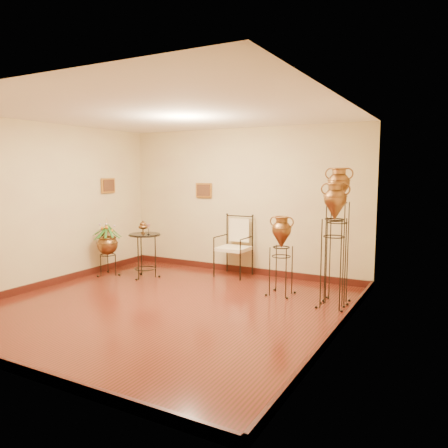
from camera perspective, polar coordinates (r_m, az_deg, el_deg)
The scene contains 8 objects.
ground at distance 6.61m, azimuth -7.45°, elevation -10.58°, with size 5.00×5.00×0.00m, color maroon.
room_shell at distance 6.32m, azimuth -7.70°, elevation 4.60°, with size 5.02×5.02×2.81m.
amphora_tall at distance 6.70m, azimuth 14.56°, elevation -1.30°, with size 0.51×0.51×2.06m.
amphora_mid at distance 6.50m, azimuth 14.15°, elevation -2.60°, with size 0.44×0.44×1.84m.
amphora_short at distance 7.04m, azimuth 7.48°, elevation -4.08°, with size 0.49×0.49×1.30m.
planter_urn at distance 8.61m, azimuth -14.99°, elevation -2.30°, with size 0.80×0.80×1.15m.
armchair at distance 8.27m, azimuth 1.23°, elevation -2.90°, with size 0.65×0.61×1.15m.
side_table at distance 8.30m, azimuth -10.29°, elevation -3.96°, with size 0.67×0.67×1.05m.
Camera 1 is at (3.74, -5.08, 1.97)m, focal length 35.00 mm.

